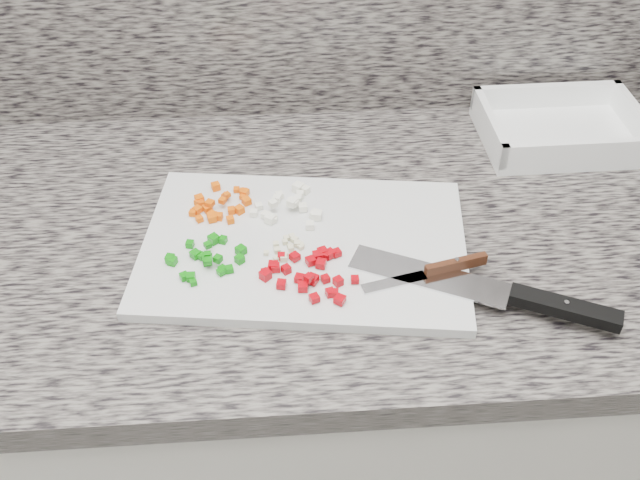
{
  "coord_description": "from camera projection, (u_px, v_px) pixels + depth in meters",
  "views": [
    {
      "loc": [
        -0.01,
        0.67,
        1.55
      ],
      "look_at": [
        0.04,
        1.36,
        0.93
      ],
      "focal_mm": 40.0,
      "sensor_mm": 36.0,
      "label": 1
    }
  ],
  "objects": [
    {
      "name": "cabinet",
      "position": [
        293.0,
        416.0,
        1.32
      ],
      "size": [
        3.92,
        0.62,
        0.86
      ],
      "primitive_type": "cube",
      "color": "silver",
      "rests_on": "ground"
    },
    {
      "name": "countertop",
      "position": [
        286.0,
        234.0,
        1.02
      ],
      "size": [
        3.96,
        0.64,
        0.04
      ],
      "primitive_type": "cube",
      "color": "slate",
      "rests_on": "cabinet"
    },
    {
      "name": "paring_knife",
      "position": [
        440.0,
        269.0,
        0.91
      ],
      "size": [
        0.17,
        0.05,
        0.02
      ],
      "rotation": [
        0.0,
        0.0,
        0.24
      ],
      "color": "silver",
      "rests_on": "cutting_board"
    },
    {
      "name": "cutting_board",
      "position": [
        304.0,
        246.0,
        0.96
      ],
      "size": [
        0.47,
        0.34,
        0.01
      ],
      "primitive_type": "cube",
      "rotation": [
        0.0,
        0.0,
        -0.13
      ],
      "color": "silver",
      "rests_on": "countertop"
    },
    {
      "name": "green_pepper_pile",
      "position": [
        209.0,
        257.0,
        0.93
      ],
      "size": [
        0.11,
        0.09,
        0.02
      ],
      "color": "#0B7D0B",
      "rests_on": "cutting_board"
    },
    {
      "name": "carrot_pile",
      "position": [
        219.0,
        205.0,
        1.01
      ],
      "size": [
        0.09,
        0.09,
        0.02
      ],
      "color": "#EC5805",
      "rests_on": "cutting_board"
    },
    {
      "name": "tray",
      "position": [
        561.0,
        130.0,
        1.15
      ],
      "size": [
        0.26,
        0.19,
        0.05
      ],
      "rotation": [
        0.0,
        0.0,
        0.01
      ],
      "color": "white",
      "rests_on": "countertop"
    },
    {
      "name": "onion_pile",
      "position": [
        293.0,
        205.0,
        1.01
      ],
      "size": [
        0.1,
        0.1,
        0.02
      ],
      "color": "white",
      "rests_on": "cutting_board"
    },
    {
      "name": "red_pepper_pile",
      "position": [
        308.0,
        272.0,
        0.91
      ],
      "size": [
        0.13,
        0.1,
        0.02
      ],
      "color": "#AC020B",
      "rests_on": "cutting_board"
    },
    {
      "name": "chef_knife",
      "position": [
        516.0,
        296.0,
        0.87
      ],
      "size": [
        0.32,
        0.18,
        0.02
      ],
      "rotation": [
        0.0,
        0.0,
        -0.44
      ],
      "color": "silver",
      "rests_on": "cutting_board"
    },
    {
      "name": "garlic_pile",
      "position": [
        287.0,
        247.0,
        0.94
      ],
      "size": [
        0.05,
        0.05,
        0.01
      ],
      "color": "beige",
      "rests_on": "cutting_board"
    }
  ]
}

